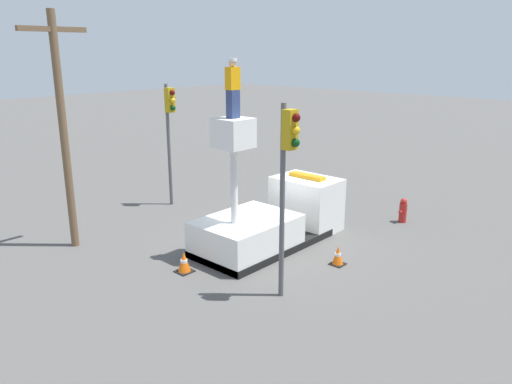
{
  "coord_description": "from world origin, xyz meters",
  "views": [
    {
      "loc": [
        -12.02,
        -10.61,
        6.54
      ],
      "look_at": [
        -1.86,
        -1.37,
        2.6
      ],
      "focal_mm": 35.0,
      "sensor_mm": 36.0,
      "label": 1
    }
  ],
  "objects_px": {
    "traffic_light_pole": "(287,164)",
    "utility_pole": "(63,125)",
    "fire_hydrant": "(403,211)",
    "bucket_truck": "(272,219)",
    "traffic_cone_rear": "(184,262)",
    "worker": "(233,88)",
    "traffic_cone_curbside": "(338,256)",
    "traffic_light_across": "(170,121)"
  },
  "relations": [
    {
      "from": "traffic_light_pole",
      "to": "utility_pole",
      "type": "relative_size",
      "value": 0.68
    },
    {
      "from": "fire_hydrant",
      "to": "utility_pole",
      "type": "distance_m",
      "value": 12.8
    },
    {
      "from": "bucket_truck",
      "to": "traffic_cone_rear",
      "type": "relative_size",
      "value": 8.88
    },
    {
      "from": "traffic_light_pole",
      "to": "worker",
      "type": "bearing_deg",
      "value": 71.32
    },
    {
      "from": "fire_hydrant",
      "to": "traffic_cone_curbside",
      "type": "bearing_deg",
      "value": -176.02
    },
    {
      "from": "worker",
      "to": "fire_hydrant",
      "type": "relative_size",
      "value": 1.8
    },
    {
      "from": "traffic_cone_curbside",
      "to": "fire_hydrant",
      "type": "bearing_deg",
      "value": 3.98
    },
    {
      "from": "bucket_truck",
      "to": "traffic_light_across",
      "type": "xyz_separation_m",
      "value": [
        0.46,
        6.03,
        2.82
      ]
    },
    {
      "from": "utility_pole",
      "to": "traffic_light_across",
      "type": "bearing_deg",
      "value": 12.59
    },
    {
      "from": "traffic_cone_rear",
      "to": "utility_pole",
      "type": "bearing_deg",
      "value": 104.52
    },
    {
      "from": "traffic_cone_rear",
      "to": "traffic_cone_curbside",
      "type": "relative_size",
      "value": 1.05
    },
    {
      "from": "traffic_light_across",
      "to": "utility_pole",
      "type": "bearing_deg",
      "value": -167.41
    },
    {
      "from": "traffic_cone_curbside",
      "to": "utility_pole",
      "type": "height_order",
      "value": "utility_pole"
    },
    {
      "from": "traffic_light_pole",
      "to": "traffic_cone_rear",
      "type": "bearing_deg",
      "value": 104.01
    },
    {
      "from": "fire_hydrant",
      "to": "traffic_cone_curbside",
      "type": "xyz_separation_m",
      "value": [
        -5.11,
        -0.36,
        -0.18
      ]
    },
    {
      "from": "traffic_cone_curbside",
      "to": "worker",
      "type": "bearing_deg",
      "value": 123.18
    },
    {
      "from": "traffic_light_across",
      "to": "utility_pole",
      "type": "xyz_separation_m",
      "value": [
        -5.25,
        -1.17,
        0.52
      ]
    },
    {
      "from": "bucket_truck",
      "to": "fire_hydrant",
      "type": "xyz_separation_m",
      "value": [
        5.07,
        -2.41,
        -0.37
      ]
    },
    {
      "from": "utility_pole",
      "to": "traffic_cone_rear",
      "type": "bearing_deg",
      "value": -75.48
    },
    {
      "from": "traffic_light_across",
      "to": "bucket_truck",
      "type": "bearing_deg",
      "value": -94.37
    },
    {
      "from": "traffic_light_across",
      "to": "traffic_cone_rear",
      "type": "bearing_deg",
      "value": -126.05
    },
    {
      "from": "traffic_cone_curbside",
      "to": "utility_pole",
      "type": "relative_size",
      "value": 0.08
    },
    {
      "from": "bucket_truck",
      "to": "traffic_light_pole",
      "type": "xyz_separation_m",
      "value": [
        -2.82,
        -2.88,
        2.89
      ]
    },
    {
      "from": "traffic_light_across",
      "to": "traffic_cone_rear",
      "type": "height_order",
      "value": "traffic_light_across"
    },
    {
      "from": "worker",
      "to": "traffic_cone_rear",
      "type": "distance_m",
      "value": 5.43
    },
    {
      "from": "bucket_truck",
      "to": "utility_pole",
      "type": "relative_size",
      "value": 0.74
    },
    {
      "from": "bucket_truck",
      "to": "traffic_light_pole",
      "type": "distance_m",
      "value": 4.96
    },
    {
      "from": "worker",
      "to": "traffic_light_pole",
      "type": "xyz_separation_m",
      "value": [
        -0.97,
        -2.88,
        -1.69
      ]
    },
    {
      "from": "utility_pole",
      "to": "fire_hydrant",
      "type": "bearing_deg",
      "value": -36.37
    },
    {
      "from": "bucket_truck",
      "to": "traffic_light_pole",
      "type": "height_order",
      "value": "traffic_light_pole"
    },
    {
      "from": "traffic_light_pole",
      "to": "fire_hydrant",
      "type": "distance_m",
      "value": 8.55
    },
    {
      "from": "worker",
      "to": "traffic_cone_rear",
      "type": "height_order",
      "value": "worker"
    },
    {
      "from": "worker",
      "to": "utility_pole",
      "type": "bearing_deg",
      "value": 121.26
    },
    {
      "from": "worker",
      "to": "traffic_light_across",
      "type": "relative_size",
      "value": 0.34
    },
    {
      "from": "bucket_truck",
      "to": "traffic_light_across",
      "type": "relative_size",
      "value": 1.11
    },
    {
      "from": "traffic_light_pole",
      "to": "traffic_light_across",
      "type": "relative_size",
      "value": 1.02
    },
    {
      "from": "bucket_truck",
      "to": "fire_hydrant",
      "type": "height_order",
      "value": "bucket_truck"
    },
    {
      "from": "bucket_truck",
      "to": "traffic_light_pole",
      "type": "bearing_deg",
      "value": -134.34
    },
    {
      "from": "worker",
      "to": "traffic_cone_curbside",
      "type": "distance_m",
      "value": 6.1
    },
    {
      "from": "bucket_truck",
      "to": "worker",
      "type": "relative_size",
      "value": 3.3
    },
    {
      "from": "worker",
      "to": "traffic_light_across",
      "type": "bearing_deg",
      "value": 69.09
    },
    {
      "from": "bucket_truck",
      "to": "traffic_light_across",
      "type": "height_order",
      "value": "traffic_light_across"
    }
  ]
}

